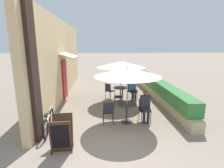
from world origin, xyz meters
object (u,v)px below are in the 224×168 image
patio_table_mid (120,92)px  cafe_chair_mid_right (109,90)px  cafe_chair_mid_back (120,96)px  patio_umbrella_near (128,72)px  patio_table_near (127,109)px  seated_patron_mid_left (133,88)px  menu_board (62,134)px  patio_umbrella_mid (121,64)px  cafe_chair_near_left (144,108)px  cafe_chair_mid_left (132,90)px  bicycle_leaning (49,122)px  seated_patron_near_left (145,105)px  cafe_chair_near_right (108,111)px

patio_table_mid → cafe_chair_mid_right: 0.71m
cafe_chair_mid_right → cafe_chair_mid_back: same height
patio_umbrella_near → cafe_chair_mid_back: 2.33m
patio_table_near → seated_patron_mid_left: bearing=74.7°
patio_table_mid → menu_board: 4.72m
patio_umbrella_mid → seated_patron_mid_left: (0.69, 0.17, -1.26)m
cafe_chair_mid_back → menu_board: 4.05m
cafe_chair_near_left → cafe_chair_mid_back: same height
cafe_chair_mid_left → bicycle_leaning: bearing=27.7°
patio_table_near → bicycle_leaning: bearing=-168.6°
patio_table_mid → menu_board: (-2.14, -4.21, -0.04)m
cafe_chair_near_left → cafe_chair_mid_back: (-0.74, 1.74, 0.00)m
seated_patron_mid_left → cafe_chair_mid_back: 1.19m
seated_patron_near_left → patio_umbrella_mid: bearing=-77.9°
cafe_chair_near_right → patio_table_near: bearing=6.1°
cafe_chair_mid_left → bicycle_leaning: (-3.47, -3.38, -0.18)m
cafe_chair_mid_right → menu_board: menu_board is taller
cafe_chair_mid_right → bicycle_leaning: cafe_chair_mid_right is taller
seated_patron_near_left → bicycle_leaning: seated_patron_near_left is taller
seated_patron_near_left → patio_table_mid: 2.65m
cafe_chair_near_left → cafe_chair_mid_left: size_ratio=1.00×
seated_patron_near_left → cafe_chair_mid_left: (0.00, 2.84, -0.17)m
bicycle_leaning → cafe_chair_mid_left: bearing=39.8°
cafe_chair_near_left → cafe_chair_mid_left: same height
seated_patron_mid_left → cafe_chair_near_left: bearing=72.7°
patio_table_mid → bicycle_leaning: size_ratio=0.45×
seated_patron_near_left → patio_umbrella_mid: patio_umbrella_mid is taller
patio_umbrella_near → cafe_chair_mid_left: bearing=75.9°
patio_umbrella_near → patio_table_mid: (0.05, 2.55, -1.42)m
patio_umbrella_near → cafe_chair_near_left: size_ratio=2.80×
cafe_chair_mid_left → seated_patron_mid_left: bearing=90.0°
seated_patron_mid_left → menu_board: size_ratio=1.28×
patio_table_near → cafe_chair_near_right: (-0.71, -0.11, -0.01)m
cafe_chair_near_right → menu_board: size_ratio=0.89×
patio_umbrella_near → cafe_chair_near_right: (-0.71, -0.11, -1.43)m
cafe_chair_near_right → patio_table_mid: size_ratio=1.17×
cafe_chair_near_right → menu_board: 2.07m
bicycle_leaning → menu_board: (0.68, -1.10, 0.14)m
cafe_chair_near_left → seated_patron_mid_left: seated_patron_mid_left is taller
cafe_chair_near_left → menu_board: (-2.79, -1.76, -0.03)m
cafe_chair_mid_back → cafe_chair_mid_left: bearing=-23.9°
patio_table_mid → seated_patron_mid_left: (0.69, 0.17, 0.16)m
cafe_chair_near_left → patio_table_mid: bearing=-77.4°
patio_umbrella_near → cafe_chair_mid_back: (-0.04, 1.85, -1.43)m
cafe_chair_near_left → seated_patron_near_left: size_ratio=0.70×
cafe_chair_near_left → patio_table_mid: (-0.65, 2.45, 0.01)m
seated_patron_near_left → patio_umbrella_mid: 2.93m
patio_umbrella_near → patio_umbrella_mid: 2.55m
cafe_chair_near_left → patio_table_mid: 2.53m
patio_umbrella_near → cafe_chair_near_left: (0.71, 0.11, -1.43)m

